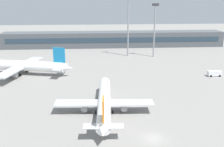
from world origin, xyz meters
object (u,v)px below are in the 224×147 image
at_px(airplane_near, 104,101).
at_px(floodlight_tower_east, 155,27).
at_px(airplane_mid, 17,66).
at_px(floodlight_tower_west, 128,22).
at_px(service_van_white, 214,73).

relative_size(airplane_near, floodlight_tower_east, 1.42).
distance_m(airplane_near, airplane_mid, 49.18).
xyz_separation_m(airplane_mid, floodlight_tower_east, (60.28, 26.76, 11.77)).
bearing_deg(floodlight_tower_west, service_van_white, -53.27).
relative_size(airplane_mid, floodlight_tower_east, 1.69).
height_order(airplane_mid, service_van_white, airplane_mid).
relative_size(airplane_mid, floodlight_tower_west, 1.47).
bearing_deg(floodlight_tower_east, airplane_mid, -156.06).
distance_m(airplane_mid, service_van_white, 76.59).
xyz_separation_m(airplane_near, floodlight_tower_west, (15.00, 66.62, 14.37)).
height_order(airplane_near, floodlight_tower_west, floodlight_tower_west).
bearing_deg(airplane_near, service_van_white, 33.09).
bearing_deg(floodlight_tower_east, service_van_white, -65.85).
distance_m(service_van_white, floodlight_tower_east, 41.12).
height_order(airplane_near, service_van_white, airplane_near).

